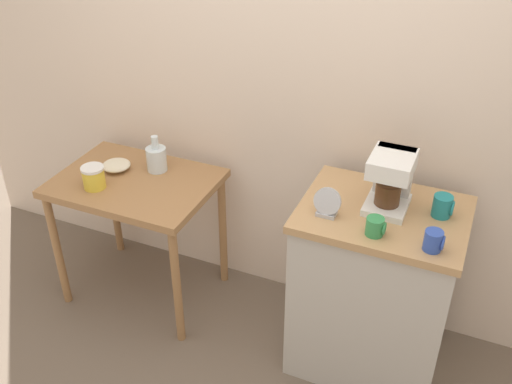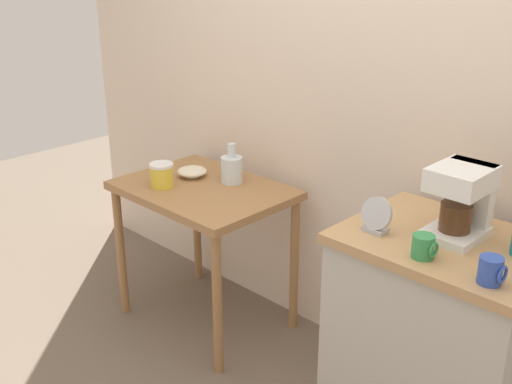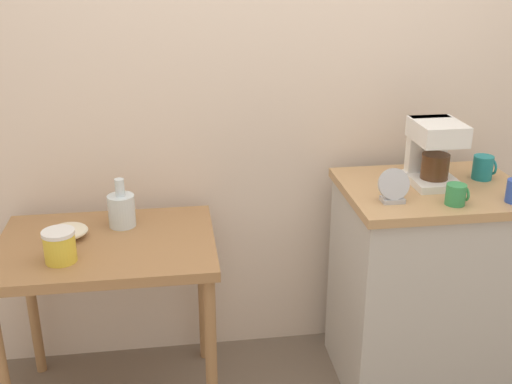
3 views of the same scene
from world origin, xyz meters
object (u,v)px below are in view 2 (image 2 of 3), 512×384
(glass_carafe_vase, at_px, (232,169))
(mug_blue, at_px, (491,271))
(mug_tall_green, at_px, (424,247))
(canister_enamel, at_px, (162,175))
(coffee_maker, at_px, (462,198))
(bowl_stoneware, at_px, (192,172))
(table_clock, at_px, (376,217))

(glass_carafe_vase, bearing_deg, mug_blue, -12.72)
(mug_blue, bearing_deg, glass_carafe_vase, 167.28)
(mug_blue, height_order, mug_tall_green, mug_blue)
(canister_enamel, height_order, mug_blue, mug_blue)
(coffee_maker, height_order, mug_blue, coffee_maker)
(bowl_stoneware, xyz_separation_m, glass_carafe_vase, (0.20, 0.09, 0.04))
(bowl_stoneware, bearing_deg, mug_tall_green, -9.32)
(mug_tall_green, height_order, table_clock, table_clock)
(glass_carafe_vase, xyz_separation_m, canister_enamel, (-0.20, -0.28, -0.01))
(glass_carafe_vase, bearing_deg, canister_enamel, -125.50)
(glass_carafe_vase, xyz_separation_m, coffee_maker, (1.25, -0.09, 0.22))
(canister_enamel, bearing_deg, glass_carafe_vase, 54.50)
(glass_carafe_vase, distance_m, coffee_maker, 1.27)
(mug_blue, bearing_deg, coffee_maker, 133.66)
(mug_blue, bearing_deg, table_clock, 171.94)
(mug_blue, height_order, table_clock, table_clock)
(coffee_maker, distance_m, mug_blue, 0.35)
(coffee_maker, height_order, mug_tall_green, coffee_maker)
(bowl_stoneware, distance_m, table_clock, 1.25)
(mug_blue, distance_m, table_clock, 0.46)
(mug_blue, xyz_separation_m, table_clock, (-0.46, 0.06, 0.01))
(glass_carafe_vase, distance_m, table_clock, 1.07)
(canister_enamel, height_order, table_clock, table_clock)
(glass_carafe_vase, relative_size, canister_enamel, 1.68)
(coffee_maker, bearing_deg, mug_blue, -46.34)
(glass_carafe_vase, xyz_separation_m, table_clock, (1.02, -0.27, 0.14))
(coffee_maker, relative_size, table_clock, 1.99)
(mug_blue, relative_size, mug_tall_green, 1.07)
(mug_tall_green, bearing_deg, bowl_stoneware, 170.68)
(mug_blue, relative_size, table_clock, 0.66)
(coffee_maker, distance_m, mug_tall_green, 0.26)
(table_clock, bearing_deg, bowl_stoneware, 171.56)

